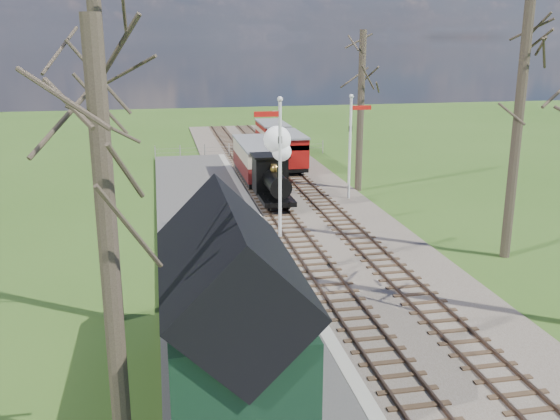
{
  "coord_description": "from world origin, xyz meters",
  "views": [
    {
      "loc": [
        -5.78,
        -9.64,
        8.57
      ],
      "look_at": [
        -0.89,
        15.03,
        1.6
      ],
      "focal_mm": 40.0,
      "sensor_mm": 36.0,
      "label": 1
    }
  ],
  "objects_px": {
    "red_carriage_a": "(288,150)",
    "red_carriage_b": "(272,138)",
    "person": "(305,339)",
    "station_shed": "(230,312)",
    "locomotive": "(274,171)",
    "sign_board": "(263,292)",
    "semaphore_near": "(278,158)",
    "semaphore_far": "(351,139)",
    "coach": "(256,159)",
    "bench": "(280,349)"
  },
  "relations": [
    {
      "from": "sign_board",
      "to": "bench",
      "type": "xyz_separation_m",
      "value": [
        -0.18,
        -3.57,
        -0.11
      ]
    },
    {
      "from": "red_carriage_b",
      "to": "sign_board",
      "type": "height_order",
      "value": "red_carriage_b"
    },
    {
      "from": "semaphore_near",
      "to": "person",
      "type": "bearing_deg",
      "value": -97.45
    },
    {
      "from": "locomotive",
      "to": "sign_board",
      "type": "distance_m",
      "value": 12.88
    },
    {
      "from": "locomotive",
      "to": "bench",
      "type": "relative_size",
      "value": 2.65
    },
    {
      "from": "semaphore_near",
      "to": "red_carriage_a",
      "type": "relative_size",
      "value": 1.31
    },
    {
      "from": "sign_board",
      "to": "person",
      "type": "distance_m",
      "value": 3.68
    },
    {
      "from": "coach",
      "to": "semaphore_far",
      "type": "bearing_deg",
      "value": -49.69
    },
    {
      "from": "station_shed",
      "to": "red_carriage_b",
      "type": "height_order",
      "value": "station_shed"
    },
    {
      "from": "semaphore_near",
      "to": "person",
      "type": "distance_m",
      "value": 11.51
    },
    {
      "from": "red_carriage_a",
      "to": "red_carriage_b",
      "type": "distance_m",
      "value": 5.5
    },
    {
      "from": "semaphore_near",
      "to": "locomotive",
      "type": "distance_m",
      "value": 5.41
    },
    {
      "from": "coach",
      "to": "red_carriage_a",
      "type": "relative_size",
      "value": 1.44
    },
    {
      "from": "semaphore_far",
      "to": "red_carriage_b",
      "type": "height_order",
      "value": "semaphore_far"
    },
    {
      "from": "semaphore_far",
      "to": "locomotive",
      "type": "distance_m",
      "value": 4.68
    },
    {
      "from": "sign_board",
      "to": "coach",
      "type": "bearing_deg",
      "value": 81.69
    },
    {
      "from": "bench",
      "to": "locomotive",
      "type": "bearing_deg",
      "value": 79.86
    },
    {
      "from": "coach",
      "to": "red_carriage_b",
      "type": "relative_size",
      "value": 1.44
    },
    {
      "from": "red_carriage_a",
      "to": "bench",
      "type": "relative_size",
      "value": 2.95
    },
    {
      "from": "semaphore_near",
      "to": "red_carriage_a",
      "type": "bearing_deg",
      "value": 76.51
    },
    {
      "from": "bench",
      "to": "coach",
      "type": "bearing_deg",
      "value": 82.56
    },
    {
      "from": "red_carriage_b",
      "to": "station_shed",
      "type": "bearing_deg",
      "value": -102.33
    },
    {
      "from": "bench",
      "to": "semaphore_far",
      "type": "bearing_deg",
      "value": 66.87
    },
    {
      "from": "red_carriage_b",
      "to": "person",
      "type": "height_order",
      "value": "red_carriage_b"
    },
    {
      "from": "person",
      "to": "red_carriage_b",
      "type": "bearing_deg",
      "value": 8.92
    },
    {
      "from": "station_shed",
      "to": "red_carriage_a",
      "type": "xyz_separation_m",
      "value": [
        6.9,
        26.05,
        -0.86
      ]
    },
    {
      "from": "person",
      "to": "coach",
      "type": "bearing_deg",
      "value": 12.17
    },
    {
      "from": "station_shed",
      "to": "red_carriage_b",
      "type": "bearing_deg",
      "value": 77.67
    },
    {
      "from": "locomotive",
      "to": "red_carriage_b",
      "type": "bearing_deg",
      "value": 79.76
    },
    {
      "from": "sign_board",
      "to": "red_carriage_a",
      "type": "bearing_deg",
      "value": 76.1
    },
    {
      "from": "red_carriage_b",
      "to": "sign_board",
      "type": "relative_size",
      "value": 4.5
    },
    {
      "from": "semaphore_near",
      "to": "semaphore_far",
      "type": "bearing_deg",
      "value": 49.4
    },
    {
      "from": "station_shed",
      "to": "semaphore_far",
      "type": "height_order",
      "value": "semaphore_far"
    },
    {
      "from": "locomotive",
      "to": "sign_board",
      "type": "bearing_deg",
      "value": -102.18
    },
    {
      "from": "locomotive",
      "to": "sign_board",
      "type": "height_order",
      "value": "locomotive"
    },
    {
      "from": "locomotive",
      "to": "coach",
      "type": "relative_size",
      "value": 0.62
    },
    {
      "from": "locomotive",
      "to": "red_carriage_b",
      "type": "distance_m",
      "value": 14.7
    },
    {
      "from": "semaphore_near",
      "to": "semaphore_far",
      "type": "relative_size",
      "value": 1.09
    },
    {
      "from": "coach",
      "to": "semaphore_near",
      "type": "bearing_deg",
      "value": -93.94
    },
    {
      "from": "coach",
      "to": "person",
      "type": "bearing_deg",
      "value": -95.69
    },
    {
      "from": "semaphore_near",
      "to": "sign_board",
      "type": "height_order",
      "value": "semaphore_near"
    },
    {
      "from": "semaphore_near",
      "to": "bench",
      "type": "relative_size",
      "value": 3.85
    },
    {
      "from": "station_shed",
      "to": "coach",
      "type": "relative_size",
      "value": 0.92
    },
    {
      "from": "red_carriage_a",
      "to": "red_carriage_b",
      "type": "bearing_deg",
      "value": 90.0
    },
    {
      "from": "station_shed",
      "to": "red_carriage_b",
      "type": "relative_size",
      "value": 1.32
    },
    {
      "from": "bench",
      "to": "red_carriage_b",
      "type": "bearing_deg",
      "value": 79.81
    },
    {
      "from": "bench",
      "to": "person",
      "type": "height_order",
      "value": "person"
    },
    {
      "from": "red_carriage_a",
      "to": "red_carriage_b",
      "type": "height_order",
      "value": "same"
    },
    {
      "from": "semaphore_far",
      "to": "red_carriage_a",
      "type": "height_order",
      "value": "semaphore_far"
    },
    {
      "from": "sign_board",
      "to": "red_carriage_b",
      "type": "bearing_deg",
      "value": 78.86
    }
  ]
}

